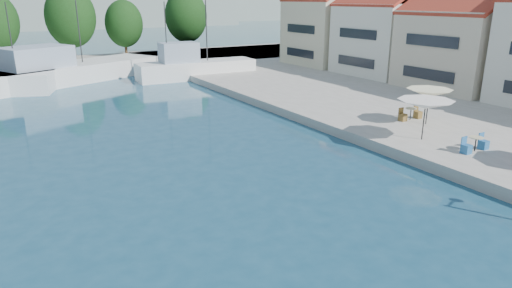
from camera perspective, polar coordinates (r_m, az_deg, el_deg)
quay_right at (r=41.19m, az=25.66°, el=5.09°), size 32.00×92.00×0.60m
quay_far at (r=59.87m, az=-27.00°, el=8.36°), size 90.00×16.00×0.60m
hill_east at (r=179.87m, az=-14.47°, el=16.54°), size 140.00×40.00×12.00m
building_04 at (r=43.90m, az=24.74°, el=12.15°), size 9.00×8.80×9.20m
building_05 at (r=49.61m, az=16.12°, el=13.80°), size 8.40×8.80×9.70m
building_06 at (r=56.19m, az=9.33°, el=14.87°), size 9.00×8.80×10.20m
trawler_03 at (r=49.88m, az=-23.15°, el=8.24°), size 20.44×13.20×10.20m
trawler_04 at (r=49.10m, az=-7.79°, el=9.36°), size 12.61×3.97×10.20m
tree_06 at (r=64.33m, az=-22.18°, el=14.53°), size 6.19×6.19×9.16m
tree_07 at (r=65.80m, az=-16.18°, el=14.25°), size 4.98×4.98×7.37m
tree_08 at (r=68.31m, az=-8.75°, el=15.55°), size 5.99×5.99×8.87m
umbrella_white at (r=26.51m, az=20.44°, el=4.67°), size 3.05×3.05×2.25m
umbrella_cream at (r=30.02m, az=20.84°, el=5.97°), size 2.78×2.78×2.21m
cafe_table_02 at (r=25.89m, az=25.71°, el=-0.21°), size 1.82×0.70×0.76m
cafe_table_03 at (r=31.14m, az=18.74°, el=3.42°), size 1.82×0.70×0.76m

